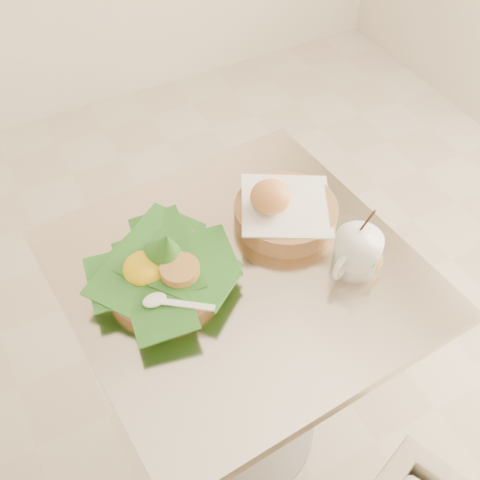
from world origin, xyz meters
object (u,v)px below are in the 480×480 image
cafe_table (240,329)px  rice_basket (162,268)px  bread_basket (283,210)px  coffee_mug (357,252)px

cafe_table → rice_basket: 0.31m
bread_basket → coffee_mug: coffee_mug is taller
cafe_table → bread_basket: size_ratio=2.85×
rice_basket → bread_basket: (0.30, 0.03, -0.01)m
coffee_mug → cafe_table: bearing=155.2°
bread_basket → cafe_table: bearing=-151.5°
cafe_table → bread_basket: bearing=28.5°
rice_basket → coffee_mug: (0.37, -0.15, 0.00)m
rice_basket → bread_basket: 0.30m
rice_basket → cafe_table: bearing=-18.4°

